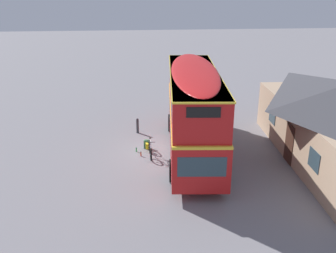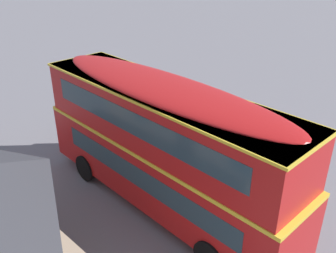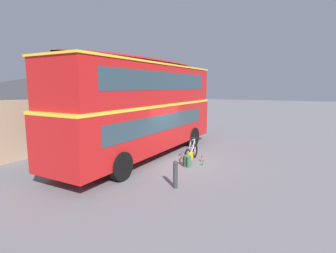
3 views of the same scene
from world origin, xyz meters
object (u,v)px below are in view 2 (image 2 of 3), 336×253
at_px(double_decker_bus, 162,141).
at_px(water_bottle_red_squeeze, 203,166).
at_px(touring_bicycle, 197,167).
at_px(backpack_on_ground, 218,176).
at_px(water_bottle_green_metal, 218,169).
at_px(kerb_bollard, 281,190).

relative_size(double_decker_bus, water_bottle_red_squeeze, 41.94).
bearing_deg(water_bottle_red_squeeze, touring_bicycle, 96.77).
distance_m(touring_bicycle, water_bottle_red_squeeze, 0.57).
bearing_deg(backpack_on_ground, water_bottle_red_squeeze, -19.86).
height_order(touring_bicycle, water_bottle_red_squeeze, touring_bicycle).
height_order(water_bottle_green_metal, water_bottle_red_squeeze, water_bottle_red_squeeze).
distance_m(double_decker_bus, touring_bicycle, 3.30).
xyz_separation_m(double_decker_bus, kerb_bollard, (-3.25, -3.00, -2.15)).
bearing_deg(kerb_bollard, touring_bicycle, 10.04).
distance_m(touring_bicycle, water_bottle_green_metal, 0.95).
bearing_deg(double_decker_bus, touring_bicycle, -85.67).
distance_m(double_decker_bus, backpack_on_ground, 3.55).
distance_m(double_decker_bus, kerb_bollard, 4.91).
xyz_separation_m(touring_bicycle, backpack_on_ground, (-0.97, -0.14, -0.09)).
bearing_deg(touring_bicycle, water_bottle_red_squeeze, -83.23).
height_order(touring_bicycle, backpack_on_ground, touring_bicycle).
distance_m(double_decker_bus, water_bottle_green_metal, 4.04).
distance_m(touring_bicycle, kerb_bollard, 3.48).
relative_size(water_bottle_red_squeeze, kerb_bollard, 0.27).
relative_size(water_bottle_green_metal, water_bottle_red_squeeze, 0.99).
bearing_deg(kerb_bollard, water_bottle_green_metal, -2.71).
xyz_separation_m(water_bottle_red_squeeze, kerb_bollard, (-3.49, -0.10, 0.38)).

